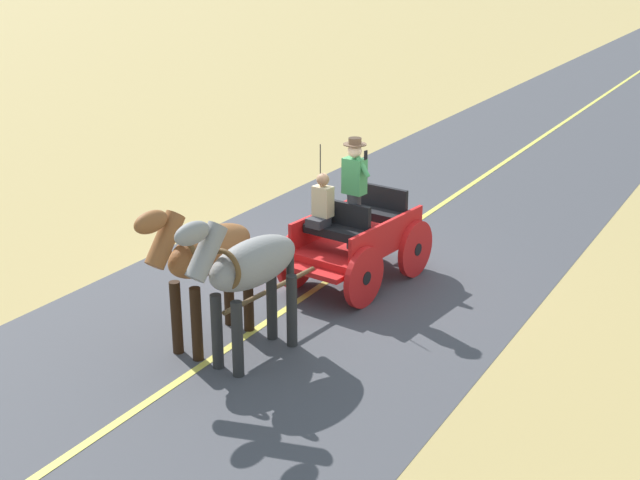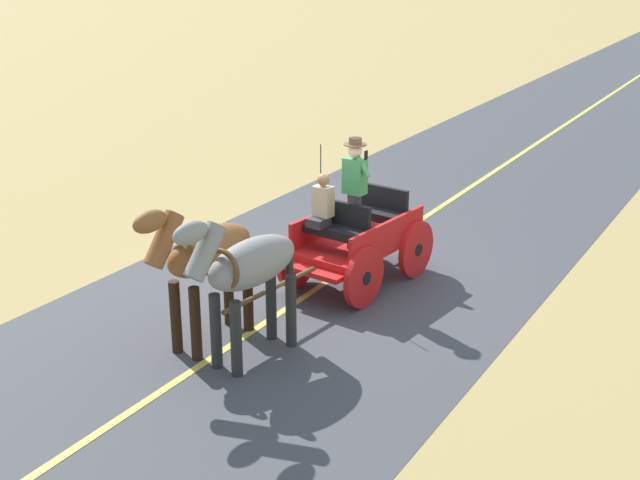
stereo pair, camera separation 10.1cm
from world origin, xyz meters
TOP-DOWN VIEW (x-y plane):
  - ground_plane at (0.00, 0.00)m, footprint 200.00×200.00m
  - road_surface at (0.00, 0.00)m, footprint 6.62×160.00m
  - road_centre_stripe at (0.00, 0.00)m, footprint 0.12×160.00m
  - horse_drawn_carriage at (-0.40, 0.08)m, footprint 1.66×4.52m
  - horse_near_side at (-0.45, 3.13)m, footprint 0.76×2.15m
  - horse_off_side at (0.31, 3.05)m, footprint 0.67×2.14m

SIDE VIEW (x-z plane):
  - ground_plane at x=0.00m, z-range 0.00..0.00m
  - road_surface at x=0.00m, z-range 0.00..0.01m
  - road_centre_stripe at x=0.00m, z-range 0.01..0.01m
  - horse_drawn_carriage at x=-0.40m, z-range -0.43..2.07m
  - horse_near_side at x=-0.45m, z-range 0.22..2.43m
  - horse_off_side at x=0.31m, z-range 0.22..2.43m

